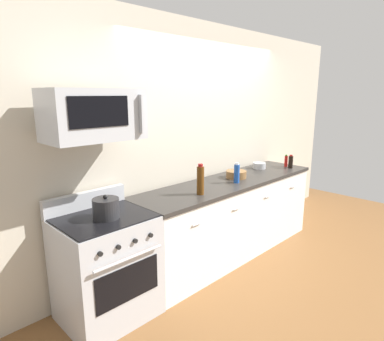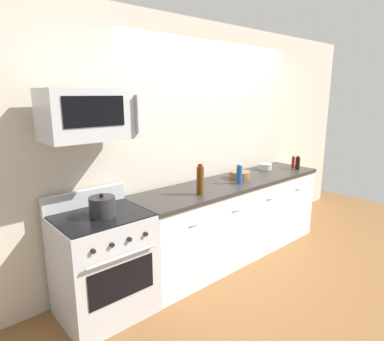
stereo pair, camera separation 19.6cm
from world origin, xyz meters
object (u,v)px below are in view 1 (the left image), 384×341
bottle_wine_amber (200,180)px  bowl_steel_prep (259,165)px  bowl_wooden_salad (236,174)px  range_oven (106,266)px  stockpot (106,208)px  microwave (94,115)px  bottle_hot_sauce_red (286,161)px  bottle_soda_blue (237,173)px  bottle_soy_sauce_dark (291,162)px

bottle_wine_amber → bowl_steel_prep: bottle_wine_amber is taller
bowl_steel_prep → bowl_wooden_salad: bearing=-171.3°
range_oven → stockpot: stockpot is taller
bowl_steel_prep → microwave: bearing=-178.3°
microwave → bottle_hot_sauce_red: (2.80, -0.12, -0.75)m
range_oven → bottle_soda_blue: (1.63, -0.12, 0.56)m
bowl_wooden_salad → stockpot: size_ratio=1.14×
range_oven → bowl_wooden_salad: bearing=0.7°
bottle_wine_amber → stockpot: bottle_wine_amber is taller
bottle_soy_sauce_dark → bowl_steel_prep: bottle_soy_sauce_dark is taller
bottle_hot_sauce_red → bottle_soy_sauce_dark: bottle_soy_sauce_dark is taller
range_oven → bottle_hot_sauce_red: (2.80, -0.07, 0.53)m
bottle_hot_sauce_red → bowl_wooden_salad: bottle_hot_sauce_red is taller
range_oven → bowl_wooden_salad: size_ratio=4.40×
microwave → bottle_hot_sauce_red: bearing=-2.4°
bowl_wooden_salad → bottle_hot_sauce_red: bearing=-5.5°
bottle_soy_sauce_dark → bowl_wooden_salad: 0.97m
bowl_wooden_salad → range_oven: bearing=-179.3°
microwave → bowl_steel_prep: bearing=1.7°
bottle_soy_sauce_dark → stockpot: bearing=177.6°
bowl_steel_prep → stockpot: 2.44m
bottle_soda_blue → bowl_wooden_salad: size_ratio=0.95×
stockpot → bottle_soda_blue: bearing=-2.3°
microwave → stockpot: size_ratio=3.48×
microwave → bottle_soy_sauce_dark: size_ratio=4.09×
bowl_wooden_salad → bottle_soy_sauce_dark: bearing=-11.2°
microwave → bowl_wooden_salad: bearing=-0.7°
bottle_soda_blue → bowl_steel_prep: (0.81, 0.24, -0.07)m
bowl_steel_prep → bottle_soda_blue: bearing=-163.6°
microwave → bottle_wine_amber: size_ratio=2.38×
bottle_wine_amber → stockpot: 1.02m
bottle_hot_sauce_red → bottle_soda_blue: (-1.17, -0.05, 0.03)m
range_oven → bowl_wooden_salad: range_oven is taller
bottle_hot_sauce_red → stockpot: bearing=179.6°
bottle_soda_blue → stockpot: bearing=177.7°
microwave → bottle_hot_sauce_red: 2.90m
bottle_soda_blue → bowl_steel_prep: size_ratio=1.35×
bottle_soy_sauce_dark → stockpot: (-2.76, 0.11, -0.00)m
bottle_wine_amber → bottle_soda_blue: bottle_wine_amber is taller
range_oven → bowl_steel_prep: bearing=2.8°
bottle_soy_sauce_dark → bottle_wine_amber: bearing=179.0°
bottle_soda_blue → stockpot: (-1.63, 0.07, -0.02)m
bottle_hot_sauce_red → bottle_soy_sauce_dark: bearing=-114.6°
range_oven → microwave: size_ratio=1.44×
range_oven → stockpot: bearing=-90.0°
range_oven → bowl_steel_prep: size_ratio=6.23×
bowl_wooden_salad → bowl_steel_prep: bearing=8.7°
bottle_soda_blue → bowl_wooden_salad: bearing=38.6°
microwave → bowl_wooden_salad: (1.81, -0.02, -0.78)m
microwave → stockpot: 0.75m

